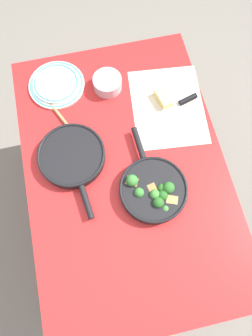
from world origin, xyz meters
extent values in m
plane|color=slate|center=(0.00, 0.00, 0.00)|extent=(14.00, 14.00, 0.00)
cube|color=red|center=(0.00, 0.00, 0.72)|extent=(1.24, 0.82, 0.03)
cylinder|color=#BCBCC1|center=(-0.56, -0.35, 0.35)|extent=(0.05, 0.05, 0.71)
cylinder|color=#BCBCC1|center=(0.56, -0.35, 0.35)|extent=(0.05, 0.05, 0.71)
cylinder|color=#BCBCC1|center=(-0.56, 0.35, 0.35)|extent=(0.05, 0.05, 0.71)
cylinder|color=#BCBCC1|center=(0.56, 0.35, 0.35)|extent=(0.05, 0.05, 0.71)
cylinder|color=black|center=(0.11, 0.08, 0.76)|extent=(0.26, 0.26, 0.04)
torus|color=black|center=(0.11, 0.08, 0.78)|extent=(0.27, 0.27, 0.01)
cylinder|color=black|center=(-0.09, 0.07, 0.77)|extent=(0.14, 0.03, 0.02)
cylinder|color=#205218|center=(0.15, 0.11, 0.76)|extent=(0.01, 0.01, 0.02)
sphere|color=#286023|center=(0.15, 0.11, 0.78)|extent=(0.04, 0.04, 0.04)
cylinder|color=#205218|center=(0.17, 0.09, 0.76)|extent=(0.01, 0.01, 0.02)
sphere|color=#286023|center=(0.17, 0.09, 0.79)|extent=(0.04, 0.04, 0.04)
cylinder|color=#357027|center=(0.20, 0.11, 0.76)|extent=(0.01, 0.01, 0.02)
sphere|color=#428438|center=(0.20, 0.11, 0.77)|extent=(0.03, 0.03, 0.03)
cylinder|color=#245B1C|center=(0.12, 0.14, 0.76)|extent=(0.02, 0.02, 0.03)
sphere|color=#2D6B28|center=(0.12, 0.14, 0.79)|extent=(0.05, 0.05, 0.05)
cylinder|color=#357027|center=(0.14, 0.08, 0.76)|extent=(0.01, 0.01, 0.02)
sphere|color=#428438|center=(0.14, 0.08, 0.78)|extent=(0.04, 0.04, 0.04)
cylinder|color=#205218|center=(0.12, 0.11, 0.76)|extent=(0.01, 0.01, 0.02)
sphere|color=#286023|center=(0.12, 0.11, 0.78)|extent=(0.03, 0.03, 0.03)
cylinder|color=#2C6823|center=(0.12, 0.03, 0.76)|extent=(0.01, 0.01, 0.02)
sphere|color=#387A33|center=(0.12, 0.03, 0.78)|extent=(0.04, 0.04, 0.04)
cylinder|color=#2C6823|center=(0.07, 0.01, 0.76)|extent=(0.02, 0.02, 0.03)
sphere|color=#387A33|center=(0.07, 0.01, 0.79)|extent=(0.05, 0.05, 0.05)
cube|color=olive|center=(0.07, 0.01, 0.77)|extent=(0.05, 0.06, 0.04)
cube|color=#9E703D|center=(0.11, 0.08, 0.77)|extent=(0.05, 0.04, 0.03)
cube|color=#AD7F4C|center=(0.17, 0.14, 0.77)|extent=(0.05, 0.05, 0.04)
cube|color=#9E703D|center=(0.14, 0.07, 0.76)|extent=(0.04, 0.04, 0.03)
cylinder|color=black|center=(-0.10, -0.20, 0.76)|extent=(0.27, 0.27, 0.04)
torus|color=black|center=(-0.10, -0.20, 0.78)|extent=(0.27, 0.27, 0.01)
cylinder|color=black|center=(0.10, -0.18, 0.77)|extent=(0.14, 0.04, 0.02)
cylinder|color=#EAD170|center=(-0.10, -0.20, 0.76)|extent=(0.22, 0.22, 0.02)
cylinder|color=#A87A4C|center=(-0.31, -0.23, 0.75)|extent=(0.28, 0.14, 0.02)
ellipsoid|color=#A87A4C|center=(-0.15, -0.16, 0.75)|extent=(0.07, 0.06, 0.02)
cube|color=beige|center=(-0.25, 0.24, 0.74)|extent=(0.42, 0.35, 0.00)
cube|color=silver|center=(-0.22, 0.23, 0.74)|extent=(0.06, 0.14, 0.01)
cylinder|color=black|center=(-0.25, 0.33, 0.75)|extent=(0.05, 0.09, 0.02)
cube|color=#EFD67A|center=(-0.28, 0.23, 0.76)|extent=(0.10, 0.07, 0.04)
cylinder|color=silver|center=(-0.46, -0.22, 0.74)|extent=(0.25, 0.25, 0.01)
torus|color=#4C9EB7|center=(-0.46, -0.22, 0.75)|extent=(0.24, 0.24, 0.01)
cylinder|color=silver|center=(-0.46, -0.22, 0.76)|extent=(0.20, 0.20, 0.01)
torus|color=#4C9EB7|center=(-0.46, -0.22, 0.76)|extent=(0.19, 0.19, 0.01)
cylinder|color=#B7B7BC|center=(-0.40, 0.01, 0.77)|extent=(0.13, 0.13, 0.06)
camera|label=1|loc=(0.37, -0.08, 1.90)|focal=32.00mm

